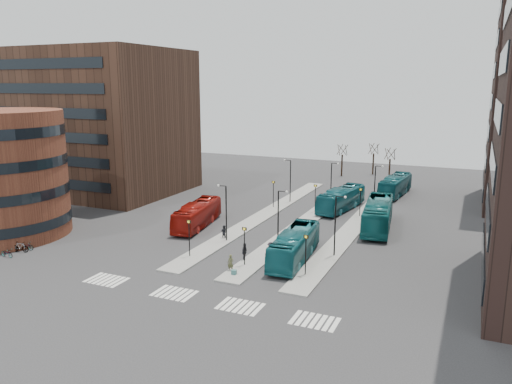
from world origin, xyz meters
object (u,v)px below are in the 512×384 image
at_px(teal_bus_b, 341,199).
at_px(traveller, 231,263).
at_px(commuter_a, 224,232).
at_px(teal_bus_c, 378,214).
at_px(bicycle_near, 7,253).
at_px(commuter_c, 271,251).
at_px(suitcase, 234,273).
at_px(bicycle_far, 26,246).
at_px(teal_bus_a, 295,245).
at_px(red_bus, 197,215).
at_px(commuter_b, 245,252).
at_px(bicycle_mid, 20,247).
at_px(teal_bus_d, 395,185).

distance_m(teal_bus_b, traveller, 26.74).
bearing_deg(teal_bus_b, commuter_a, -106.59).
xyz_separation_m(teal_bus_c, commuter_a, (-14.76, -10.97, -0.94)).
distance_m(teal_bus_c, bicycle_near, 40.36).
bearing_deg(commuter_c, commuter_a, -78.39).
bearing_deg(suitcase, commuter_c, 67.03).
bearing_deg(bicycle_far, bicycle_near, 159.21).
height_order(suitcase, teal_bus_a, teal_bus_a).
distance_m(red_bus, teal_bus_b, 20.27).
distance_m(suitcase, commuter_c, 5.40).
relative_size(commuter_b, commuter_c, 1.00).
distance_m(red_bus, traveller, 15.55).
bearing_deg(bicycle_mid, teal_bus_a, -85.17).
height_order(red_bus, teal_bus_b, teal_bus_b).
bearing_deg(teal_bus_a, traveller, -134.31).
bearing_deg(bicycle_near, teal_bus_b, -34.93).
distance_m(suitcase, red_bus, 16.67).
distance_m(traveller, commuter_c, 4.87).
xyz_separation_m(teal_bus_b, commuter_b, (-3.45, -23.42, -0.64)).
bearing_deg(commuter_a, teal_bus_d, -113.37).
distance_m(commuter_a, bicycle_far, 20.58).
bearing_deg(teal_bus_d, suitcase, -96.09).
bearing_deg(bicycle_near, bicycle_mid, 3.54).
height_order(teal_bus_b, commuter_c, teal_bus_b).
bearing_deg(bicycle_far, teal_bus_a, -93.12).
xyz_separation_m(teal_bus_b, bicycle_mid, (-25.43, -30.42, -0.98)).
height_order(teal_bus_c, bicycle_near, teal_bus_c).
xyz_separation_m(red_bus, teal_bus_c, (19.95, 7.92, 0.25)).
height_order(suitcase, bicycle_near, bicycle_near).
xyz_separation_m(suitcase, commuter_b, (-0.80, 3.90, 0.62)).
bearing_deg(traveller, bicycle_mid, -172.68).
height_order(suitcase, teal_bus_d, teal_bus_d).
distance_m(teal_bus_c, commuter_c, 16.90).
relative_size(teal_bus_a, teal_bus_b, 0.99).
distance_m(suitcase, teal_bus_d, 40.51).
height_order(commuter_c, bicycle_near, commuter_c).
xyz_separation_m(commuter_c, bicycle_far, (-24.17, -7.58, -0.48)).
distance_m(commuter_b, bicycle_far, 22.87).
bearing_deg(bicycle_near, commuter_b, -65.11).
distance_m(red_bus, commuter_a, 6.07).
relative_size(commuter_b, bicycle_near, 1.12).
relative_size(teal_bus_a, teal_bus_d, 0.98).
distance_m(commuter_a, commuter_b, 7.45).
xyz_separation_m(traveller, commuter_c, (2.13, 4.38, 0.09)).
xyz_separation_m(traveller, bicycle_mid, (-22.04, -3.91, -0.26)).
distance_m(teal_bus_b, bicycle_near, 40.90).
relative_size(teal_bus_b, commuter_b, 6.14).
bearing_deg(teal_bus_d, bicycle_mid, -120.46).
distance_m(red_bus, bicycle_far, 18.90).
relative_size(red_bus, bicycle_mid, 5.78).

